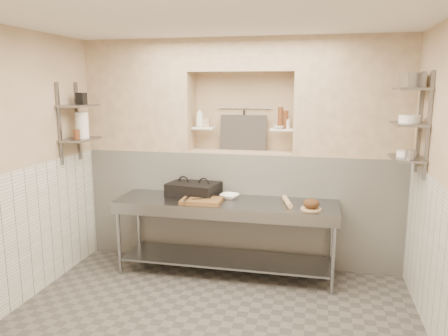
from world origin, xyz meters
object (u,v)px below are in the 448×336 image
(cutting_board, at_px, (202,201))
(bowl_alcove, at_px, (279,127))
(rolling_pin, at_px, (287,202))
(bread_loaf, at_px, (311,203))
(jug_left, at_px, (82,125))
(mixing_bowl, at_px, (230,196))
(bottle_soap, at_px, (200,117))
(panini_press, at_px, (194,189))
(prep_table, at_px, (225,222))

(cutting_board, relative_size, bowl_alcove, 3.58)
(rolling_pin, relative_size, bread_loaf, 2.22)
(bowl_alcove, xyz_separation_m, jug_left, (-2.31, -0.61, 0.03))
(cutting_board, distance_m, bowl_alcove, 1.32)
(mixing_bowl, xyz_separation_m, rolling_pin, (0.70, -0.11, 0.00))
(bottle_soap, bearing_deg, bread_loaf, -24.90)
(jug_left, bearing_deg, cutting_board, -1.13)
(panini_press, distance_m, rolling_pin, 1.17)
(panini_press, distance_m, bread_loaf, 1.46)
(mixing_bowl, relative_size, bottle_soap, 0.87)
(rolling_pin, height_order, jug_left, jug_left)
(panini_press, xyz_separation_m, bottle_soap, (-0.01, 0.35, 0.86))
(mixing_bowl, height_order, bowl_alcove, bowl_alcove)
(prep_table, xyz_separation_m, panini_press, (-0.44, 0.19, 0.34))
(bowl_alcove, relative_size, jug_left, 0.42)
(mixing_bowl, distance_m, bottle_soap, 1.10)
(prep_table, distance_m, rolling_pin, 0.77)
(prep_table, xyz_separation_m, jug_left, (-1.75, -0.08, 1.12))
(prep_table, xyz_separation_m, rolling_pin, (0.72, 0.03, 0.29))
(cutting_board, xyz_separation_m, bottle_soap, (-0.19, 0.64, 0.92))
(bottle_soap, bearing_deg, rolling_pin, -23.46)
(mixing_bowl, distance_m, bowl_alcove, 1.04)
(prep_table, distance_m, bowl_alcove, 1.33)
(mixing_bowl, distance_m, rolling_pin, 0.70)
(rolling_pin, bearing_deg, jug_left, -177.66)
(jug_left, bearing_deg, prep_table, 2.47)
(mixing_bowl, distance_m, bread_loaf, 1.01)
(prep_table, bearing_deg, rolling_pin, 2.00)
(panini_press, bearing_deg, mixing_bowl, 4.77)
(panini_press, bearing_deg, bottle_soap, 102.35)
(cutting_board, height_order, bread_loaf, bread_loaf)
(cutting_board, bearing_deg, bread_loaf, -1.42)
(panini_press, xyz_separation_m, cutting_board, (0.18, -0.29, -0.06))
(bottle_soap, bearing_deg, mixing_bowl, -39.86)
(cutting_board, height_order, rolling_pin, rolling_pin)
(bread_loaf, distance_m, bottle_soap, 1.81)
(panini_press, distance_m, bottle_soap, 0.93)
(bread_loaf, distance_m, bowl_alcove, 1.11)
(mixing_bowl, relative_size, bread_loaf, 1.24)
(cutting_board, distance_m, bread_loaf, 1.25)
(panini_press, height_order, bowl_alcove, bowl_alcove)
(prep_table, distance_m, panini_press, 0.59)
(cutting_board, height_order, bowl_alcove, bowl_alcove)
(bread_loaf, relative_size, bottle_soap, 0.70)
(cutting_board, xyz_separation_m, rolling_pin, (0.98, 0.13, 0.01))
(prep_table, height_order, cutting_board, cutting_board)
(prep_table, xyz_separation_m, mixing_bowl, (0.02, 0.14, 0.28))
(rolling_pin, bearing_deg, cutting_board, -172.41)
(prep_table, distance_m, bread_loaf, 1.05)
(cutting_board, height_order, jug_left, jug_left)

